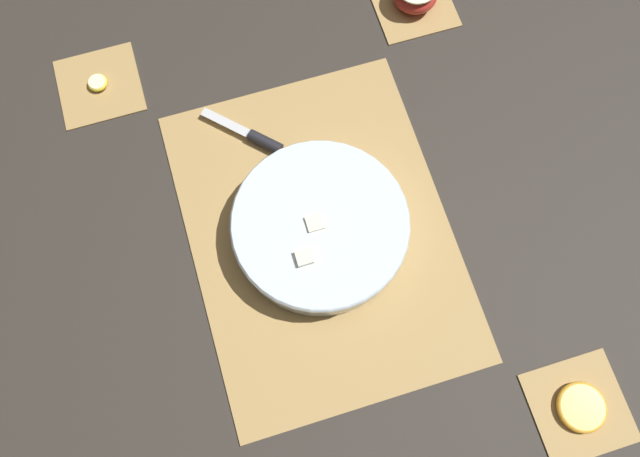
{
  "coord_description": "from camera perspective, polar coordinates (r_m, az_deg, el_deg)",
  "views": [
    {
      "loc": [
        0.26,
        -0.08,
        0.89
      ],
      "look_at": [
        0.0,
        0.0,
        0.03
      ],
      "focal_mm": 35.0,
      "sensor_mm": 36.0,
      "label": 1
    }
  ],
  "objects": [
    {
      "name": "ground_plane",
      "position": [
        0.93,
        0.0,
        -0.5
      ],
      "size": [
        6.0,
        6.0,
        0.0
      ],
      "primitive_type": "plane",
      "color": "#2D2823"
    },
    {
      "name": "bamboo_mat_center",
      "position": [
        0.93,
        0.0,
        -0.45
      ],
      "size": [
        0.51,
        0.38,
        0.01
      ],
      "color": "#A8844C",
      "rests_on": "ground_plane"
    },
    {
      "name": "coaster_mat_near_left",
      "position": [
        1.09,
        -19.54,
        12.25
      ],
      "size": [
        0.13,
        0.13,
        0.01
      ],
      "color": "#A8844C",
      "rests_on": "ground_plane"
    },
    {
      "name": "coaster_mat_far_left",
      "position": [
        1.12,
        8.49,
        19.7
      ],
      "size": [
        0.13,
        0.13,
        0.01
      ],
      "color": "#A8844C",
      "rests_on": "ground_plane"
    },
    {
      "name": "coaster_mat_far_right",
      "position": [
        0.95,
        22.62,
        -14.87
      ],
      "size": [
        0.13,
        0.13,
        0.01
      ],
      "color": "#A8844C",
      "rests_on": "ground_plane"
    },
    {
      "name": "fruit_salad_bowl",
      "position": [
        0.89,
        0.03,
        0.14
      ],
      "size": [
        0.26,
        0.26,
        0.06
      ],
      "color": "silver",
      "rests_on": "bamboo_mat_center"
    },
    {
      "name": "paring_knife",
      "position": [
        0.97,
        -5.42,
        8.07
      ],
      "size": [
        0.11,
        0.11,
        0.02
      ],
      "color": "silver",
      "rests_on": "bamboo_mat_center"
    },
    {
      "name": "orange_slice_whole",
      "position": [
        0.95,
        22.81,
        -14.84
      ],
      "size": [
        0.07,
        0.07,
        0.01
      ],
      "color": "orange",
      "rests_on": "coaster_mat_far_right"
    },
    {
      "name": "banana_coin_single",
      "position": [
        1.08,
        -19.67,
        12.45
      ],
      "size": [
        0.03,
        0.03,
        0.01
      ],
      "color": "#F4EABC",
      "rests_on": "coaster_mat_near_left"
    }
  ]
}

